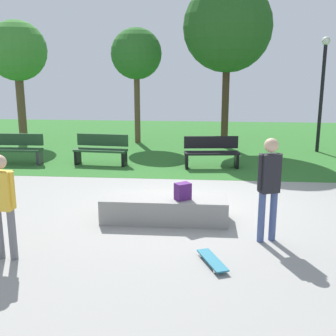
% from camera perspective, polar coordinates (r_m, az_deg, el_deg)
% --- Properties ---
extents(ground_plane, '(28.00, 28.00, 0.00)m').
position_cam_1_polar(ground_plane, '(9.32, 2.93, -4.90)').
color(ground_plane, gray).
extents(grass_lawn, '(26.60, 11.92, 0.01)m').
position_cam_1_polar(grass_lawn, '(17.13, 3.89, 3.68)').
color(grass_lawn, '#2D6B28').
rests_on(grass_lawn, ground_plane).
extents(concrete_ledge, '(2.43, 0.81, 0.47)m').
position_cam_1_polar(concrete_ledge, '(8.34, -0.45, -5.43)').
color(concrete_ledge, gray).
rests_on(concrete_ledge, ground_plane).
extents(backpack_on_ledge, '(0.34, 0.32, 0.32)m').
position_cam_1_polar(backpack_on_ledge, '(8.07, 1.99, -3.13)').
color(backpack_on_ledge, '#4C1E66').
rests_on(backpack_on_ledge, concrete_ledge).
extents(skater_performing_trick, '(0.41, 0.30, 1.80)m').
position_cam_1_polar(skater_performing_trick, '(7.33, 13.37, -1.76)').
color(skater_performing_trick, '#3F5184').
rests_on(skater_performing_trick, ground_plane).
extents(skater_watching, '(0.43, 0.22, 1.66)m').
position_cam_1_polar(skater_watching, '(6.97, -21.23, -3.95)').
color(skater_watching, slate).
rests_on(skater_watching, ground_plane).
extents(skateboard_by_ledge, '(0.49, 0.82, 0.08)m').
position_cam_1_polar(skateboard_by_ledge, '(6.67, 5.94, -12.16)').
color(skateboard_by_ledge, teal).
rests_on(skateboard_by_ledge, ground_plane).
extents(park_bench_near_path, '(1.64, 0.64, 0.91)m').
position_cam_1_polar(park_bench_near_path, '(12.58, 5.82, 2.21)').
color(park_bench_near_path, black).
rests_on(park_bench_near_path, ground_plane).
extents(park_bench_far_left, '(1.63, 0.61, 0.91)m').
position_cam_1_polar(park_bench_far_left, '(13.07, -8.91, 2.54)').
color(park_bench_far_left, '#1E4223').
rests_on(park_bench_far_left, ground_plane).
extents(park_bench_center_lawn, '(1.61, 0.50, 0.91)m').
position_cam_1_polar(park_bench_center_lawn, '(13.80, -19.62, 2.50)').
color(park_bench_center_lawn, '#1E4223').
rests_on(park_bench_center_lawn, ground_plane).
extents(tree_young_birch, '(1.90, 1.90, 4.31)m').
position_cam_1_polar(tree_young_birch, '(16.47, -4.25, 14.87)').
color(tree_young_birch, brown).
rests_on(tree_young_birch, grass_lawn).
extents(tree_leaning_ash, '(2.27, 2.27, 4.61)m').
position_cam_1_polar(tree_leaning_ash, '(17.71, -19.54, 14.40)').
color(tree_leaning_ash, brown).
rests_on(tree_leaning_ash, grass_lawn).
extents(tree_slender_maple, '(3.12, 3.12, 5.79)m').
position_cam_1_polar(tree_slender_maple, '(15.74, 7.97, 18.09)').
color(tree_slender_maple, '#42301E').
rests_on(tree_slender_maple, grass_lawn).
extents(lamp_post, '(0.28, 0.28, 3.86)m').
position_cam_1_polar(lamp_post, '(15.54, 19.95, 10.68)').
color(lamp_post, black).
rests_on(lamp_post, ground_plane).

